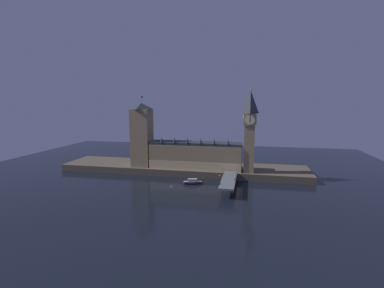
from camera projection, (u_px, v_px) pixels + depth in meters
name	position (u px, v px, depth m)	size (l,w,h in m)	color
ground_plane	(171.00, 183.00, 216.34)	(400.00, 400.00, 0.00)	black
embankment	(183.00, 168.00, 253.64)	(220.00, 42.00, 5.75)	brown
parliament_hall	(196.00, 155.00, 239.14)	(78.40, 17.59, 27.61)	#9E845B
clock_tower	(250.00, 129.00, 223.01)	(10.22, 10.33, 67.51)	#9E845B
victoria_tower	(142.00, 135.00, 246.96)	(16.55, 16.55, 62.16)	#9E845B
bridge	(229.00, 182.00, 201.65)	(10.19, 46.00, 7.42)	slate
pedestrian_near_rail	(220.00, 183.00, 187.64)	(0.38, 0.38, 1.86)	black
pedestrian_mid_walk	(235.00, 180.00, 196.25)	(0.38, 0.38, 1.74)	black
street_lamp_near	(220.00, 179.00, 187.45)	(1.34, 0.60, 6.75)	#2D3333
street_lamp_mid	(236.00, 174.00, 199.79)	(1.34, 0.60, 6.02)	#2D3333
street_lamp_far	(224.00, 169.00, 215.97)	(1.34, 0.60, 6.37)	#2D3333
boat_upstream	(193.00, 182.00, 214.48)	(15.83, 7.15, 4.18)	#28282D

